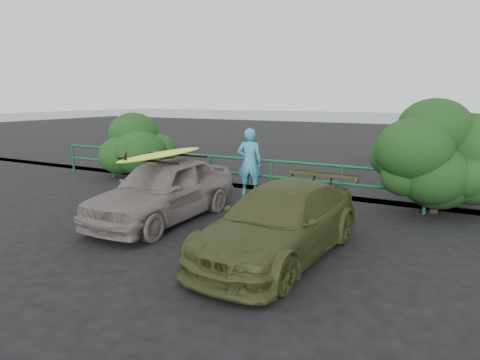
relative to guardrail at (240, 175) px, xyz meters
The scene contains 10 objects.
ground 5.03m from the guardrail, 90.00° to the right, with size 80.00×80.00×0.00m, color black.
ocean 55.00m from the guardrail, 90.00° to the left, with size 200.00×200.00×0.00m, color #525D64.
guardrail is the anchor object (origin of this frame).
shrub_left 4.84m from the guardrail, behind, with size 3.20×2.40×2.01m, color #1B4218, non-canonical shape.
shrub_right 5.07m from the guardrail, ahead, with size 3.20×2.40×2.45m, color #1B4218, non-canonical shape.
sedan 3.33m from the guardrail, 92.18° to the right, with size 1.66×4.13×1.41m, color slate.
olive_vehicle 5.14m from the guardrail, 53.45° to the right, with size 1.73×4.24×1.23m, color #3A401C.
man 0.65m from the guardrail, 26.64° to the right, with size 0.69×0.46×1.90m, color teal.
roof_rack 3.45m from the guardrail, 92.18° to the right, with size 1.60×1.12×0.05m, color black, non-canonical shape.
surfboard 3.47m from the guardrail, 92.18° to the right, with size 0.59×2.84×0.08m, color yellow.
Camera 1 is at (5.88, -5.73, 2.76)m, focal length 32.00 mm.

